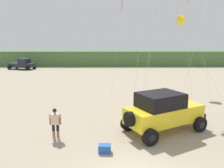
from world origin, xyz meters
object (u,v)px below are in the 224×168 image
Objects in this scene: jeep at (163,111)px; person_watching at (55,122)px; kite_white_parafoil at (183,20)px; distant_pickup at (22,64)px; cooler_box at (105,149)px.

jeep is 5.89m from person_watching.
person_watching is at bearing -132.44° from kite_white_parafoil.
distant_pickup is at bearing 124.43° from jeep.
jeep is 11.95m from kite_white_parafoil.
jeep is 8.92× the size of cooler_box.
cooler_box is at bearing -28.80° from person_watching.
jeep is at bearing 9.57° from person_watching.
person_watching is 3.04m from cooler_box.
cooler_box is (2.58, -1.42, -0.75)m from person_watching.
cooler_box is at bearing -120.69° from kite_white_parafoil.
jeep is 2.99× the size of person_watching.
person_watching is at bearing 152.62° from cooler_box.
jeep reaches higher than person_watching.
distant_pickup is (-15.91, 30.31, 0.75)m from cooler_box.
jeep is 4.14m from cooler_box.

